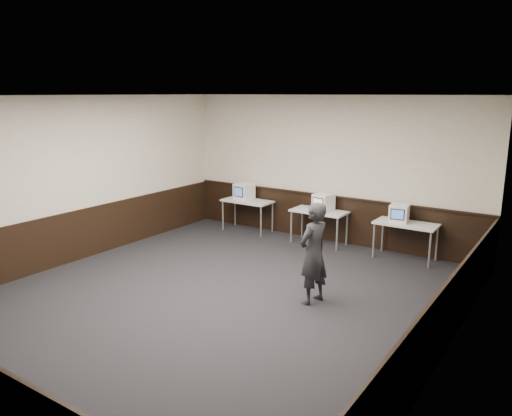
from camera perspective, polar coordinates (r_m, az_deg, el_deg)
The scene contains 16 objects.
floor at distance 8.22m, azimuth -4.49°, elevation -10.23°, with size 8.00×8.00×0.00m, color black.
ceiling at distance 7.55m, azimuth -4.93°, elevation 12.68°, with size 8.00×8.00×0.00m, color white.
back_wall at distance 11.09m, azimuth 8.30°, elevation 4.39°, with size 7.00×7.00×0.00m, color silver.
left_wall at distance 10.25m, azimuth -20.23°, elevation 3.02°, with size 8.00×8.00×0.00m, color silver.
right_wall at distance 6.24m, azimuth 21.39°, elevation -3.13°, with size 8.00×8.00×0.00m, color silver.
wainscot_back at distance 11.28m, azimuth 8.07°, elevation -1.15°, with size 6.98×0.04×1.00m, color black.
wainscot_left at distance 10.47m, azimuth -19.70°, elevation -2.93°, with size 0.04×7.98×1.00m, color black.
wainscot_right at distance 6.62m, azimuth 20.42°, elevation -12.30°, with size 0.04×7.98×1.00m, color black.
wainscot_rail at distance 11.15m, azimuth 8.11°, elevation 1.42°, with size 6.98×0.06×0.04m, color black.
desk_left at distance 11.86m, azimuth -0.99°, elevation 0.56°, with size 1.20×0.60×0.75m.
desk_center at distance 10.91m, azimuth 7.23°, elevation -0.65°, with size 1.20×0.60×0.75m.
desk_right at distance 10.23m, azimuth 16.77°, elevation -2.03°, with size 1.20×0.60×0.75m.
emac_left at distance 11.90m, azimuth -1.39°, elevation 1.91°, with size 0.42×0.45×0.39m.
emac_center at distance 10.85m, azimuth 7.70°, elevation 0.65°, with size 0.43×0.45×0.37m.
emac_right at distance 10.20m, azimuth 16.04°, elevation -0.58°, with size 0.41×0.42×0.35m.
person at distance 7.82m, azimuth 6.57°, elevation -5.16°, with size 0.59×0.39×1.62m, color #232428.
Camera 1 is at (4.72, -5.90, 3.24)m, focal length 35.00 mm.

